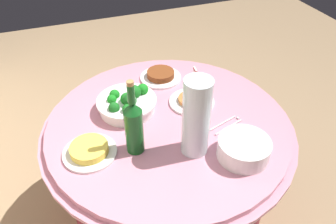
{
  "coord_description": "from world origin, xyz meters",
  "views": [
    {
      "loc": [
        -1.06,
        0.39,
        1.71
      ],
      "look_at": [
        0.0,
        0.0,
        0.79
      ],
      "focal_mm": 34.87,
      "sensor_mm": 36.0,
      "label": 1
    }
  ],
  "objects_px": {
    "serving_tongs": "(227,124)",
    "food_plate_stir_fry": "(161,76)",
    "wine_bottle": "(134,126)",
    "decorative_fruit_vase": "(196,122)",
    "food_plate_fried_egg": "(90,150)",
    "plate_stack": "(244,149)",
    "label_placard_front": "(195,72)",
    "broccoli_bowl": "(127,103)",
    "food_plate_peanuts": "(192,101)"
  },
  "relations": [
    {
      "from": "plate_stack",
      "to": "food_plate_peanuts",
      "type": "relative_size",
      "value": 0.95
    },
    {
      "from": "label_placard_front",
      "to": "serving_tongs",
      "type": "bearing_deg",
      "value": 176.41
    },
    {
      "from": "food_plate_peanuts",
      "to": "plate_stack",
      "type": "bearing_deg",
      "value": -172.52
    },
    {
      "from": "serving_tongs",
      "to": "label_placard_front",
      "type": "distance_m",
      "value": 0.41
    },
    {
      "from": "broccoli_bowl",
      "to": "decorative_fruit_vase",
      "type": "xyz_separation_m",
      "value": [
        -0.35,
        -0.19,
        0.11
      ]
    },
    {
      "from": "wine_bottle",
      "to": "serving_tongs",
      "type": "bearing_deg",
      "value": -89.58
    },
    {
      "from": "food_plate_peanuts",
      "to": "label_placard_front",
      "type": "distance_m",
      "value": 0.23
    },
    {
      "from": "plate_stack",
      "to": "food_plate_stir_fry",
      "type": "distance_m",
      "value": 0.66
    },
    {
      "from": "plate_stack",
      "to": "food_plate_fried_egg",
      "type": "bearing_deg",
      "value": 68.7
    },
    {
      "from": "wine_bottle",
      "to": "food_plate_stir_fry",
      "type": "relative_size",
      "value": 1.53
    },
    {
      "from": "food_plate_peanuts",
      "to": "label_placard_front",
      "type": "xyz_separation_m",
      "value": [
        0.21,
        -0.11,
        0.02
      ]
    },
    {
      "from": "plate_stack",
      "to": "food_plate_stir_fry",
      "type": "bearing_deg",
      "value": 10.63
    },
    {
      "from": "broccoli_bowl",
      "to": "decorative_fruit_vase",
      "type": "distance_m",
      "value": 0.41
    },
    {
      "from": "wine_bottle",
      "to": "food_plate_peanuts",
      "type": "bearing_deg",
      "value": -58.62
    },
    {
      "from": "decorative_fruit_vase",
      "to": "label_placard_front",
      "type": "xyz_separation_m",
      "value": [
        0.5,
        -0.22,
        -0.12
      ]
    },
    {
      "from": "serving_tongs",
      "to": "broccoli_bowl",
      "type": "bearing_deg",
      "value": 56.36
    },
    {
      "from": "plate_stack",
      "to": "label_placard_front",
      "type": "xyz_separation_m",
      "value": [
        0.6,
        -0.06,
        -0.01
      ]
    },
    {
      "from": "plate_stack",
      "to": "decorative_fruit_vase",
      "type": "xyz_separation_m",
      "value": [
        0.1,
        0.17,
        0.11
      ]
    },
    {
      "from": "food_plate_fried_egg",
      "to": "food_plate_stir_fry",
      "type": "bearing_deg",
      "value": -46.73
    },
    {
      "from": "plate_stack",
      "to": "broccoli_bowl",
      "type": "bearing_deg",
      "value": 38.74
    },
    {
      "from": "broccoli_bowl",
      "to": "decorative_fruit_vase",
      "type": "height_order",
      "value": "decorative_fruit_vase"
    },
    {
      "from": "wine_bottle",
      "to": "food_plate_fried_egg",
      "type": "distance_m",
      "value": 0.22
    },
    {
      "from": "broccoli_bowl",
      "to": "wine_bottle",
      "type": "bearing_deg",
      "value": 172.3
    },
    {
      "from": "decorative_fruit_vase",
      "to": "wine_bottle",
      "type": "bearing_deg",
      "value": 69.51
    },
    {
      "from": "food_plate_fried_egg",
      "to": "serving_tongs",
      "type": "bearing_deg",
      "value": -93.43
    },
    {
      "from": "serving_tongs",
      "to": "food_plate_stir_fry",
      "type": "bearing_deg",
      "value": 18.22
    },
    {
      "from": "wine_bottle",
      "to": "broccoli_bowl",
      "type": "bearing_deg",
      "value": -7.7
    },
    {
      "from": "broccoli_bowl",
      "to": "food_plate_fried_egg",
      "type": "relative_size",
      "value": 1.27
    },
    {
      "from": "decorative_fruit_vase",
      "to": "label_placard_front",
      "type": "bearing_deg",
      "value": -24.2
    },
    {
      "from": "serving_tongs",
      "to": "food_plate_fried_egg",
      "type": "xyz_separation_m",
      "value": [
        0.04,
        0.61,
        0.01
      ]
    },
    {
      "from": "wine_bottle",
      "to": "decorative_fruit_vase",
      "type": "xyz_separation_m",
      "value": [
        -0.08,
        -0.23,
        0.02
      ]
    },
    {
      "from": "wine_bottle",
      "to": "food_plate_stir_fry",
      "type": "height_order",
      "value": "wine_bottle"
    },
    {
      "from": "label_placard_front",
      "to": "decorative_fruit_vase",
      "type": "bearing_deg",
      "value": 155.8
    },
    {
      "from": "decorative_fruit_vase",
      "to": "serving_tongs",
      "type": "xyz_separation_m",
      "value": [
        0.09,
        -0.2,
        -0.14
      ]
    },
    {
      "from": "broccoli_bowl",
      "to": "serving_tongs",
      "type": "xyz_separation_m",
      "value": [
        -0.26,
        -0.39,
        -0.04
      ]
    },
    {
      "from": "wine_bottle",
      "to": "serving_tongs",
      "type": "xyz_separation_m",
      "value": [
        0.0,
        -0.42,
        -0.12
      ]
    },
    {
      "from": "plate_stack",
      "to": "food_plate_fried_egg",
      "type": "xyz_separation_m",
      "value": [
        0.22,
        0.58,
        -0.02
      ]
    },
    {
      "from": "broccoli_bowl",
      "to": "food_plate_peanuts",
      "type": "height_order",
      "value": "broccoli_bowl"
    },
    {
      "from": "food_plate_fried_egg",
      "to": "plate_stack",
      "type": "bearing_deg",
      "value": -111.3
    },
    {
      "from": "plate_stack",
      "to": "decorative_fruit_vase",
      "type": "height_order",
      "value": "decorative_fruit_vase"
    },
    {
      "from": "broccoli_bowl",
      "to": "decorative_fruit_vase",
      "type": "bearing_deg",
      "value": -151.21
    },
    {
      "from": "plate_stack",
      "to": "serving_tongs",
      "type": "height_order",
      "value": "plate_stack"
    },
    {
      "from": "food_plate_fried_egg",
      "to": "label_placard_front",
      "type": "distance_m",
      "value": 0.74
    },
    {
      "from": "food_plate_stir_fry",
      "to": "label_placard_front",
      "type": "xyz_separation_m",
      "value": [
        -0.05,
        -0.18,
        0.01
      ]
    },
    {
      "from": "broccoli_bowl",
      "to": "food_plate_stir_fry",
      "type": "distance_m",
      "value": 0.31
    },
    {
      "from": "decorative_fruit_vase",
      "to": "food_plate_stir_fry",
      "type": "relative_size",
      "value": 1.55
    },
    {
      "from": "wine_bottle",
      "to": "serving_tongs",
      "type": "distance_m",
      "value": 0.44
    },
    {
      "from": "serving_tongs",
      "to": "food_plate_stir_fry",
      "type": "height_order",
      "value": "food_plate_stir_fry"
    },
    {
      "from": "food_plate_fried_egg",
      "to": "broccoli_bowl",
      "type": "bearing_deg",
      "value": -44.36
    },
    {
      "from": "food_plate_stir_fry",
      "to": "label_placard_front",
      "type": "distance_m",
      "value": 0.19
    }
  ]
}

